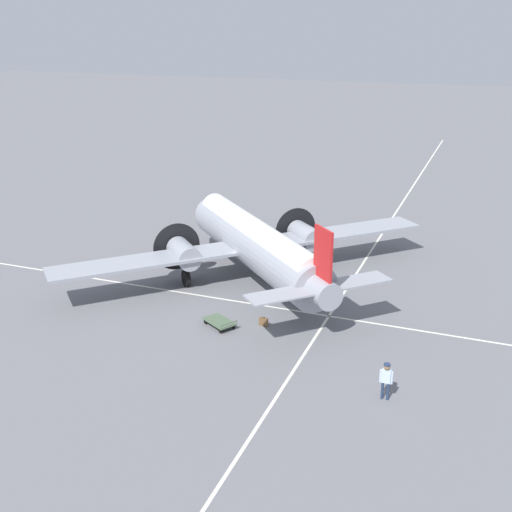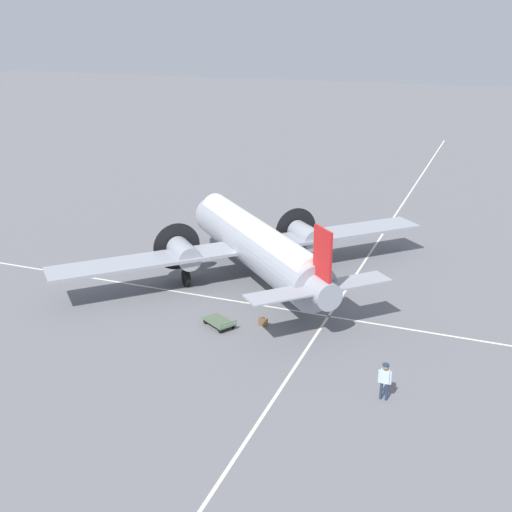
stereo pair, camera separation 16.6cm
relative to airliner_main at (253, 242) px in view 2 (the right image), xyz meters
The scene contains 7 objects.
ground_plane 2.68m from the airliner_main, 135.51° to the left, with size 300.00×300.00×0.00m, color slate.
apron_line_eastwest 4.58m from the airliner_main, 95.09° to the left, with size 120.00×0.16×0.01m.
apron_line_northsouth 6.76m from the airliner_main, behind, with size 0.16×120.00×0.01m.
airliner_main is the anchor object (origin of this frame).
crew_foreground 15.76m from the airliner_main, 133.83° to the left, with size 0.62×0.31×1.82m.
suitcase_near_door 7.41m from the airliner_main, 116.21° to the left, with size 0.52×0.13×0.53m.
baggage_cart 7.67m from the airliner_main, 96.30° to the left, with size 2.23×1.96×0.56m.
Camera 2 is at (-14.30, 36.53, 16.17)m, focal length 45.00 mm.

